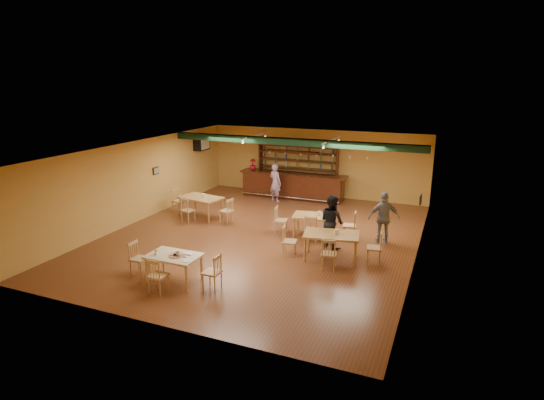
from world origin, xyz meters
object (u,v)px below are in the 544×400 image
at_px(patron_right_a, 332,221).
at_px(dining_table_b, 315,226).
at_px(dining_table_d, 331,246).
at_px(near_table, 174,268).
at_px(bar_counter, 293,186).
at_px(dining_table_a, 202,207).
at_px(patron_bar, 275,183).

bearing_deg(patron_right_a, dining_table_b, -9.45).
distance_m(dining_table_d, near_table, 4.57).
height_order(bar_counter, dining_table_a, bar_counter).
xyz_separation_m(dining_table_d, patron_bar, (-3.93, 5.31, 0.43)).
bearing_deg(patron_right_a, patron_bar, -14.20).
height_order(dining_table_b, dining_table_d, dining_table_d).
distance_m(dining_table_a, dining_table_b, 4.67).
height_order(dining_table_d, near_table, dining_table_d).
bearing_deg(dining_table_a, patron_bar, 72.66).
bearing_deg(dining_table_b, dining_table_d, -67.55).
xyz_separation_m(bar_counter, dining_table_b, (2.38, -4.37, -0.20)).
bearing_deg(patron_bar, patron_right_a, 151.35).
bearing_deg(near_table, bar_counter, 90.28).
bearing_deg(bar_counter, dining_table_b, -61.42).
distance_m(near_table, patron_right_a, 5.12).
relative_size(bar_counter, dining_table_a, 3.01).
xyz_separation_m(near_table, patron_right_a, (3.17, 4.00, 0.49)).
xyz_separation_m(near_table, patron_bar, (-0.51, 8.34, 0.46)).
bearing_deg(near_table, dining_table_b, 63.91).
relative_size(dining_table_b, dining_table_d, 0.91).
bearing_deg(patron_bar, dining_table_a, 82.07).
bearing_deg(dining_table_d, bar_counter, 108.82).
bearing_deg(patron_right_a, dining_table_a, 23.60).
bearing_deg(dining_table_a, patron_right_a, -0.26).
bearing_deg(patron_bar, dining_table_b, 150.17).
bearing_deg(dining_table_d, dining_table_b, 110.40).
relative_size(bar_counter, patron_bar, 2.90).
height_order(dining_table_a, patron_right_a, patron_right_a).
distance_m(bar_counter, patron_bar, 1.00).
relative_size(bar_counter, dining_table_d, 3.02).
relative_size(dining_table_a, patron_bar, 0.96).
xyz_separation_m(bar_counter, dining_table_d, (3.43, -6.14, -0.17)).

